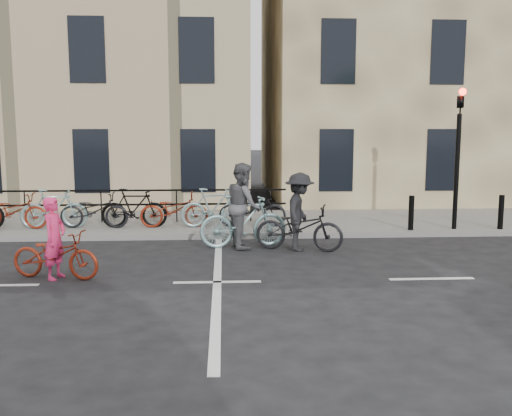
{
  "coord_description": "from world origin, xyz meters",
  "views": [
    {
      "loc": [
        0.13,
        -10.14,
        2.82
      ],
      "look_at": [
        0.82,
        1.87,
        1.1
      ],
      "focal_mm": 40.0,
      "sensor_mm": 36.0,
      "label": 1
    }
  ],
  "objects": [
    {
      "name": "bollard_west",
      "position": [
        7.4,
        4.25,
        0.6
      ],
      "size": [
        0.14,
        0.14,
        0.9
      ],
      "primitive_type": "cylinder",
      "color": "black",
      "rests_on": "sidewalk"
    },
    {
      "name": "parked_bikes",
      "position": [
        -3.3,
        5.04,
        0.64
      ],
      "size": [
        10.4,
        1.23,
        1.05
      ],
      "color": "black",
      "rests_on": "sidewalk"
    },
    {
      "name": "building_east",
      "position": [
        9.0,
        13.0,
        6.15
      ],
      "size": [
        14.0,
        10.0,
        12.0
      ],
      "primitive_type": "cube",
      "color": "#8A7753",
      "rests_on": "sidewalk"
    },
    {
      "name": "bollard_east",
      "position": [
        5.0,
        4.25,
        0.6
      ],
      "size": [
        0.14,
        0.14,
        0.9
      ],
      "primitive_type": "cylinder",
      "color": "black",
      "rests_on": "sidewalk"
    },
    {
      "name": "cyclist_pink",
      "position": [
        -3.01,
        0.44,
        0.53
      ],
      "size": [
        1.82,
        1.02,
        1.54
      ],
      "rotation": [
        0.0,
        0.0,
        1.31
      ],
      "color": "maroon",
      "rests_on": "ground"
    },
    {
      "name": "cyclist_dark",
      "position": [
        1.85,
        2.62,
        0.71
      ],
      "size": [
        2.13,
        1.3,
        1.79
      ],
      "rotation": [
        0.0,
        0.0,
        1.28
      ],
      "color": "black",
      "rests_on": "ground"
    },
    {
      "name": "traffic_light",
      "position": [
        6.2,
        4.34,
        2.45
      ],
      "size": [
        0.18,
        0.3,
        3.9
      ],
      "color": "black",
      "rests_on": "sidewalk"
    },
    {
      "name": "ground",
      "position": [
        0.0,
        0.0,
        0.0
      ],
      "size": [
        120.0,
        120.0,
        0.0
      ],
      "primitive_type": "plane",
      "color": "black",
      "rests_on": "ground"
    },
    {
      "name": "sidewalk",
      "position": [
        -4.0,
        6.0,
        0.07
      ],
      "size": [
        46.0,
        4.0,
        0.15
      ],
      "primitive_type": "cube",
      "color": "slate",
      "rests_on": "ground"
    },
    {
      "name": "cyclist_grey",
      "position": [
        0.59,
        3.04,
        0.81
      ],
      "size": [
        2.14,
        1.08,
        2.0
      ],
      "rotation": [
        0.0,
        0.0,
        1.74
      ],
      "color": "#81A7A9",
      "rests_on": "ground"
    }
  ]
}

